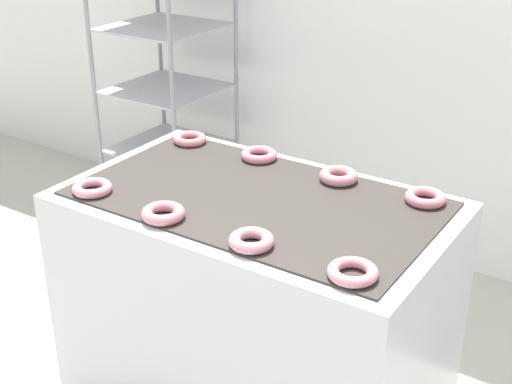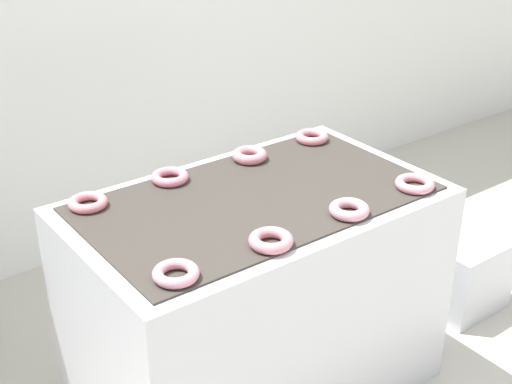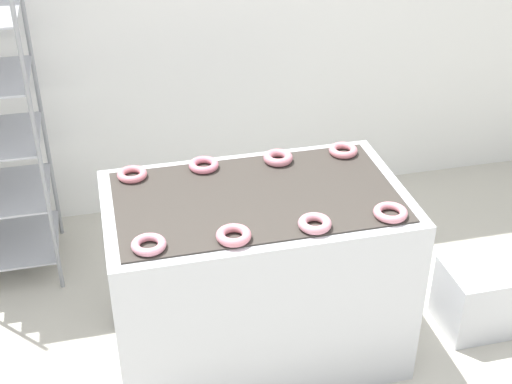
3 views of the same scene
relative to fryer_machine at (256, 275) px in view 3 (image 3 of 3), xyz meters
The scene contains 10 objects.
fryer_machine is the anchor object (origin of this frame).
glaze_bin 1.19m from the fryer_machine, ahead, with size 0.37×0.32×0.36m.
donut_near_left 0.75m from the fryer_machine, 150.68° to the right, with size 0.14×0.14×0.03m, color pink.
donut_near_midleft 0.58m from the fryer_machine, 118.80° to the right, with size 0.15×0.15×0.04m, color pink.
donut_near_midright 0.58m from the fryer_machine, 59.17° to the right, with size 0.14×0.14×0.04m, color pink.
donut_near_right 0.76m from the fryer_machine, 29.45° to the right, with size 0.15×0.15×0.03m, color pink.
donut_far_left 0.76m from the fryer_machine, 150.73° to the left, with size 0.14×0.14×0.03m, color pink.
donut_far_midleft 0.58m from the fryer_machine, 121.30° to the left, with size 0.14×0.14×0.04m, color pink.
donut_far_midright 0.58m from the fryer_machine, 57.88° to the left, with size 0.14×0.14×0.04m, color #D07F8C.
donut_far_right 0.75m from the fryer_machine, 29.19° to the left, with size 0.14×0.14×0.04m, color pink.
Camera 3 is at (-0.63, -1.97, 2.57)m, focal length 50.00 mm.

